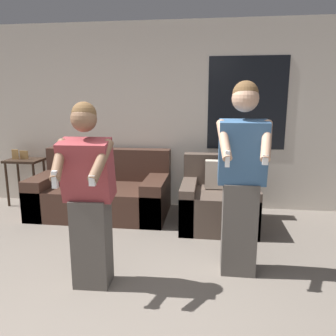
{
  "coord_description": "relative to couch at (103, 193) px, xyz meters",
  "views": [
    {
      "loc": [
        0.75,
        -1.65,
        1.61
      ],
      "look_at": [
        0.39,
        1.08,
        1.03
      ],
      "focal_mm": 35.0,
      "sensor_mm": 36.0,
      "label": 1
    }
  ],
  "objects": [
    {
      "name": "side_table",
      "position": [
        -1.31,
        0.26,
        0.29
      ],
      "size": [
        0.52,
        0.39,
        0.86
      ],
      "color": "#332319",
      "rests_on": "ground_plane"
    },
    {
      "name": "armchair",
      "position": [
        1.64,
        -0.24,
        0.02
      ],
      "size": [
        0.94,
        0.93,
        0.88
      ],
      "color": "brown",
      "rests_on": "ground_plane"
    },
    {
      "name": "person_right",
      "position": [
        1.8,
        -1.44,
        0.61
      ],
      "size": [
        0.48,
        0.47,
        1.76
      ],
      "color": "#56514C",
      "rests_on": "ground_plane"
    },
    {
      "name": "person_left",
      "position": [
        0.51,
        -1.83,
        0.51
      ],
      "size": [
        0.47,
        0.5,
        1.59
      ],
      "color": "#56514C",
      "rests_on": "ground_plane"
    },
    {
      "name": "wall_back",
      "position": [
        0.78,
        0.52,
        1.06
      ],
      "size": [
        6.58,
        0.07,
        2.7
      ],
      "color": "silver",
      "rests_on": "ground_plane"
    },
    {
      "name": "couch",
      "position": [
        0.0,
        0.0,
        0.0
      ],
      "size": [
        1.86,
        0.99,
        0.89
      ],
      "color": "#472D23",
      "rests_on": "ground_plane"
    }
  ]
}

